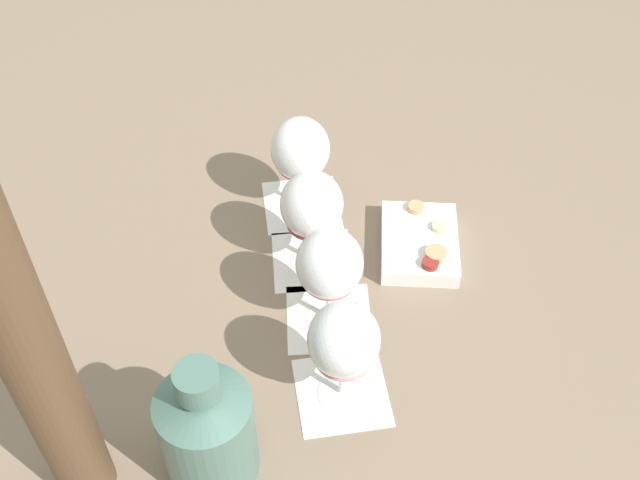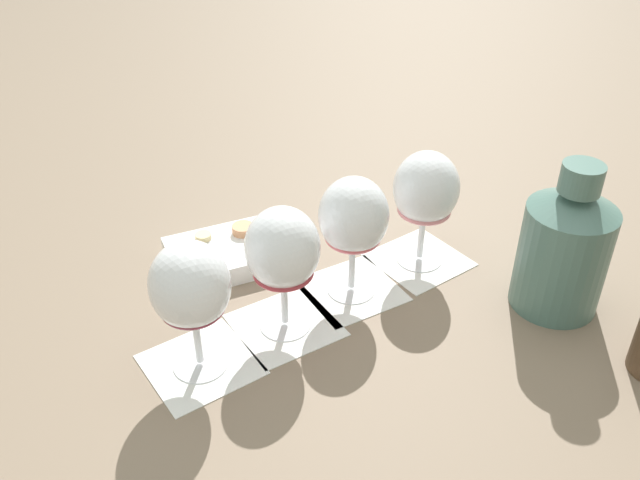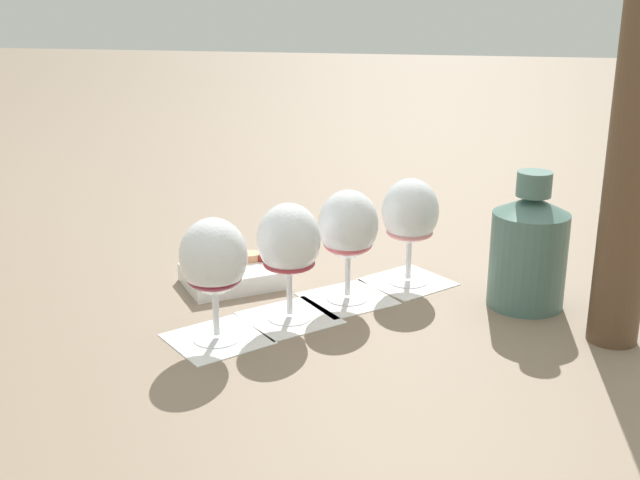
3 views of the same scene
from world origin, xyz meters
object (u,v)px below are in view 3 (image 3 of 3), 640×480
at_px(ceramic_vase, 529,249).
at_px(snack_dish, 233,275).
at_px(wine_glass_0, 410,215).
at_px(wine_glass_1, 348,229).
at_px(wine_glass_2, 289,244).
at_px(wine_glass_3, 214,262).

relative_size(ceramic_vase, snack_dish, 1.09).
relative_size(wine_glass_0, wine_glass_1, 1.00).
relative_size(wine_glass_2, ceramic_vase, 0.83).
distance_m(wine_glass_1, ceramic_vase, 0.26).
relative_size(wine_glass_1, wine_glass_3, 1.00).
xyz_separation_m(wine_glass_2, snack_dish, (-0.11, -0.11, -0.09)).
bearing_deg(snack_dish, wine_glass_2, 45.81).
bearing_deg(ceramic_vase, wine_glass_1, -84.21).
xyz_separation_m(wine_glass_1, snack_dish, (-0.03, -0.18, -0.09)).
height_order(wine_glass_2, snack_dish, wine_glass_2).
bearing_deg(wine_glass_2, ceramic_vase, 108.71).
distance_m(wine_glass_3, ceramic_vase, 0.44).
bearing_deg(wine_glass_0, ceramic_vase, 71.05).
bearing_deg(wine_glass_0, wine_glass_3, -42.15).
xyz_separation_m(wine_glass_0, wine_glass_1, (0.08, -0.08, -0.00)).
relative_size(wine_glass_0, ceramic_vase, 0.83).
distance_m(wine_glass_0, wine_glass_3, 0.34).
bearing_deg(ceramic_vase, wine_glass_2, -71.29).
xyz_separation_m(wine_glass_0, wine_glass_3, (0.25, -0.23, -0.00)).
relative_size(wine_glass_3, snack_dish, 0.90).
distance_m(wine_glass_0, wine_glass_1, 0.12).
distance_m(ceramic_vase, snack_dish, 0.44).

